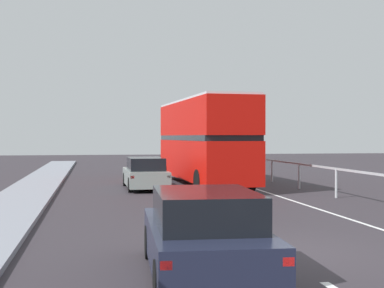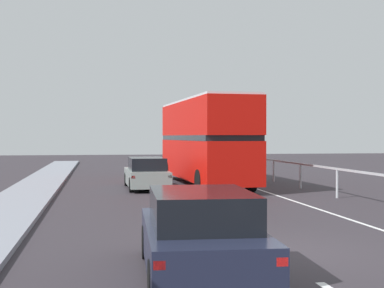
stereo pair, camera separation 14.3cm
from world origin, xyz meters
The scene contains 6 objects.
ground_plane centered at (0.00, 0.00, -0.05)m, with size 73.08×120.00×0.10m, color #312B31.
lane_paint_markings centered at (2.15, 8.75, 0.00)m, with size 3.69×46.00×0.01m.
bridge_side_railing centered at (5.55, 9.00, 0.95)m, with size 0.10×42.00×1.17m.
double_decker_bus_red centered at (1.60, 15.34, 2.23)m, with size 2.94×10.57×4.15m.
hatchback_car_near centered at (-1.86, -1.63, 0.70)m, with size 2.05×4.42×1.48m.
sedan_car_ahead centered at (-1.38, 13.98, 0.68)m, with size 1.82×4.53×1.43m.
Camera 1 is at (-3.71, -10.60, 2.39)m, focal length 50.81 mm.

